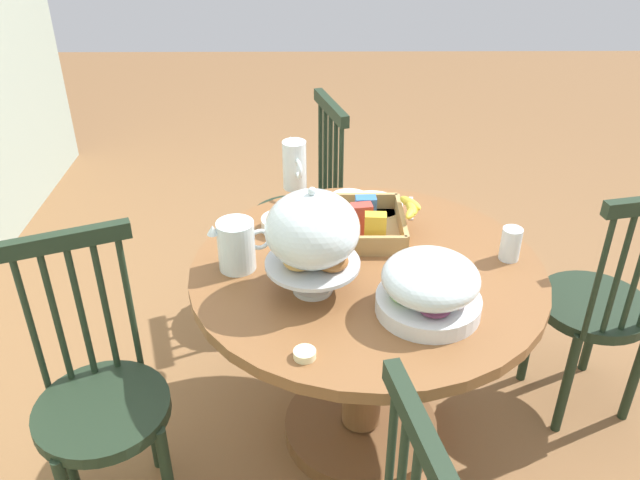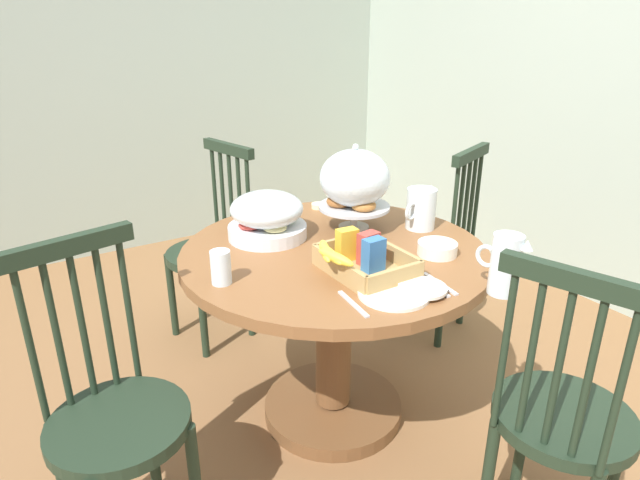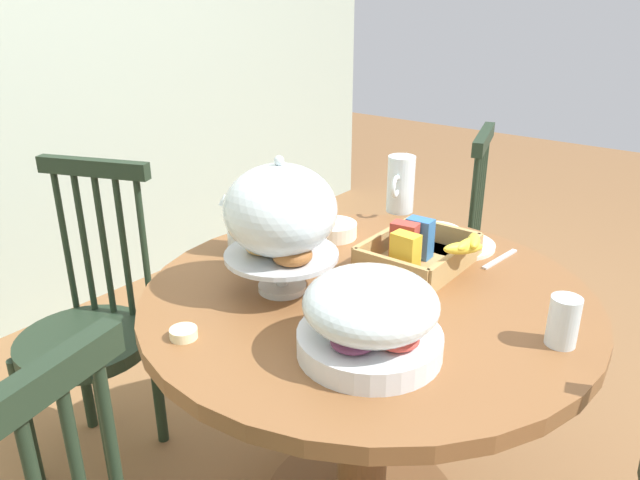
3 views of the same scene
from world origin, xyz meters
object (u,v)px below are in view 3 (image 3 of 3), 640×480
at_px(orange_juice_pitcher, 401,186).
at_px(china_plate_small, 437,231).
at_px(milk_pitcher, 248,227).
at_px(cereal_basket, 421,251).
at_px(windsor_chair_facing_door, 435,263).
at_px(china_plate_large, 457,244).
at_px(fruit_platter_covered, 370,317).
at_px(pastry_stand_with_dome, 281,215).
at_px(dining_table, 365,369).
at_px(butter_dish, 184,333).
at_px(windsor_chair_far_side, 89,337).
at_px(drinking_glass, 563,321).
at_px(cereal_bowl, 334,230).

bearing_deg(orange_juice_pitcher, china_plate_small, -121.74).
distance_m(milk_pitcher, cereal_basket, 0.49).
bearing_deg(windsor_chair_facing_door, china_plate_large, -147.61).
bearing_deg(fruit_platter_covered, china_plate_large, 9.79).
bearing_deg(china_plate_large, pastry_stand_with_dome, 157.16).
relative_size(windsor_chair_facing_door, china_plate_small, 6.50).
xyz_separation_m(dining_table, butter_dish, (-0.42, 0.19, 0.24)).
xyz_separation_m(windsor_chair_far_side, milk_pitcher, (0.30, -0.40, 0.36)).
bearing_deg(butter_dish, china_plate_large, -16.31).
distance_m(pastry_stand_with_dome, china_plate_small, 0.60).
relative_size(pastry_stand_with_dome, orange_juice_pitcher, 1.82).
distance_m(cereal_basket, drinking_glass, 0.45).
bearing_deg(cereal_bowl, cereal_basket, -95.25).
relative_size(windsor_chair_far_side, pastry_stand_with_dome, 2.83).
height_order(dining_table, cereal_basket, cereal_basket).
relative_size(pastry_stand_with_dome, cereal_bowl, 2.46).
relative_size(cereal_bowl, drinking_glass, 1.27).
bearing_deg(china_plate_small, drinking_glass, -128.11).
relative_size(windsor_chair_far_side, fruit_platter_covered, 3.25).
xyz_separation_m(windsor_chair_facing_door, orange_juice_pitcher, (-0.27, 0.01, 0.37)).
relative_size(windsor_chair_far_side, orange_juice_pitcher, 5.16).
height_order(milk_pitcher, cereal_basket, milk_pitcher).
bearing_deg(orange_juice_pitcher, china_plate_large, -119.17).
height_order(cereal_basket, china_plate_small, cereal_basket).
bearing_deg(cereal_basket, windsor_chair_far_side, 121.26).
xyz_separation_m(dining_table, fruit_platter_covered, (-0.23, -0.16, 0.32)).
bearing_deg(milk_pitcher, windsor_chair_far_side, 127.28).
distance_m(dining_table, fruit_platter_covered, 0.42).
bearing_deg(china_plate_large, drinking_glass, -130.72).
xyz_separation_m(dining_table, china_plate_large, (0.40, -0.05, 0.24)).
bearing_deg(drinking_glass, china_plate_small, 51.89).
bearing_deg(butter_dish, fruit_platter_covered, -60.87).
relative_size(fruit_platter_covered, cereal_basket, 0.95).
distance_m(china_plate_small, drinking_glass, 0.63).
bearing_deg(cereal_basket, fruit_platter_covered, -164.40).
relative_size(dining_table, china_plate_small, 7.47).
height_order(dining_table, windsor_chair_facing_door, windsor_chair_facing_door).
xyz_separation_m(dining_table, milk_pitcher, (0.00, 0.41, 0.30)).
height_order(windsor_chair_facing_door, drinking_glass, windsor_chair_facing_door).
xyz_separation_m(cereal_basket, china_plate_small, (0.22, 0.07, -0.03)).
xyz_separation_m(windsor_chair_facing_door, china_plate_large, (-0.43, -0.27, 0.29)).
bearing_deg(china_plate_large, fruit_platter_covered, -170.21).
bearing_deg(dining_table, cereal_bowl, 49.85).
height_order(orange_juice_pitcher, cereal_bowl, orange_juice_pitcher).
xyz_separation_m(cereal_basket, china_plate_large, (0.19, -0.01, -0.04)).
distance_m(milk_pitcher, china_plate_small, 0.57).
bearing_deg(cereal_bowl, dining_table, -130.15).
xyz_separation_m(milk_pitcher, cereal_bowl, (0.24, -0.13, -0.05)).
distance_m(china_plate_large, drinking_glass, 0.54).
bearing_deg(butter_dish, pastry_stand_with_dome, -3.99).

